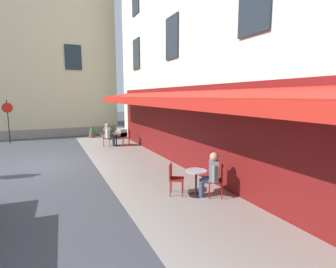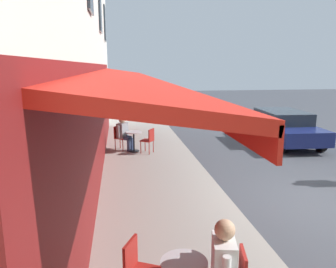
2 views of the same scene
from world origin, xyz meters
TOP-DOWN VIEW (x-y plane):
  - ground_plane at (0.00, 0.00)m, footprint 70.00×70.00m
  - sidewalk_cafe_terrace at (-3.25, -3.40)m, footprint 20.50×3.20m
  - back_alley_steps at (6.60, -4.59)m, footprint 2.40×1.75m
  - cafe_table_near_entrance at (-5.50, -3.88)m, footprint 0.60×0.60m
  - cafe_chair_red_corner_left at (-5.16, -3.34)m, footprint 0.55×0.55m
  - cafe_chair_red_under_awning at (-5.84, -4.41)m, footprint 0.55×0.55m
  - cafe_table_mid_terrace at (2.88, -3.64)m, footprint 0.60×0.60m
  - cafe_chair_red_facing_street at (3.01, -3.02)m, footprint 0.47×0.47m
  - cafe_chair_red_kerbside at (2.60, -4.21)m, footprint 0.53×0.53m
  - seated_patron_in_white at (2.96, -3.23)m, footprint 0.67×0.61m
  - seated_companion_in_grey at (-5.72, -4.23)m, footprint 0.60×0.62m
  - no_parking_sign at (6.39, 2.00)m, footprint 0.17×0.57m
  - potted_plant_entrance_right at (6.08, -3.75)m, footprint 0.52×0.52m
  - potted_plant_under_sign at (5.29, -3.86)m, footprint 0.48×0.48m
  - potted_plant_by_steps at (6.52, -2.82)m, footprint 0.38×0.38m

SIDE VIEW (x-z plane):
  - ground_plane at x=0.00m, z-range 0.00..0.00m
  - sidewalk_cafe_terrace at x=-3.25m, z-range 0.00..0.01m
  - back_alley_steps at x=6.60m, z-range -0.06..0.54m
  - potted_plant_under_sign at x=5.29m, z-range 0.03..0.82m
  - potted_plant_by_steps at x=6.52m, z-range -0.01..0.88m
  - potted_plant_entrance_right at x=6.08m, z-range 0.06..0.86m
  - cafe_table_near_entrance at x=-5.50m, z-range 0.12..0.87m
  - cafe_table_mid_terrace at x=2.88m, z-range 0.12..0.87m
  - cafe_chair_red_corner_left at x=-5.16m, z-range 0.09..1.00m
  - cafe_chair_red_under_awning at x=-5.84m, z-range 0.09..1.00m
  - cafe_chair_red_facing_street at x=3.01m, z-range 0.09..1.00m
  - cafe_chair_red_kerbside at x=2.60m, z-range 0.09..1.00m
  - seated_companion_in_grey at x=-5.72m, z-range 0.05..1.33m
  - seated_patron_in_white at x=2.96m, z-range 0.04..1.37m
  - no_parking_sign at x=6.39m, z-range 0.49..3.09m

